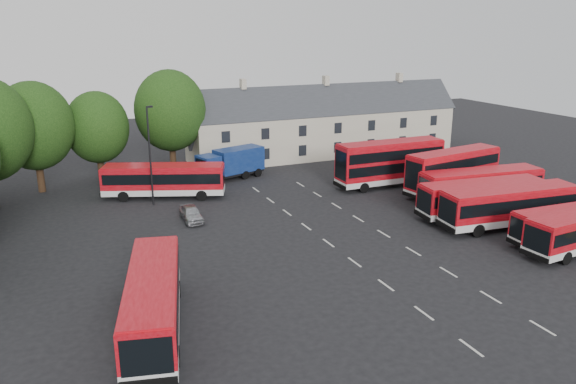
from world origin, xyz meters
name	(u,v)px	position (x,y,z in m)	size (l,w,h in m)	color
ground	(341,252)	(0.00, 0.00, 0.00)	(140.00, 140.00, 0.00)	black
lane_markings	(357,238)	(2.50, 2.00, 0.01)	(5.15, 33.80, 0.01)	beige
treeline	(25,138)	(-20.74, 19.36, 6.68)	(29.92, 32.59, 12.01)	black
terrace_houses	(325,125)	(14.00, 30.00, 3.86)	(35.70, 7.13, 10.06)	beige
bus_row_b	(571,222)	(17.04, -5.25, 1.69)	(10.03, 2.70, 2.81)	silver
bus_row_c	(510,204)	(15.33, -0.73, 2.02)	(12.12, 3.87, 3.37)	silver
bus_row_d	(482,196)	(15.04, 2.21, 1.93)	(11.57, 3.85, 3.21)	silver
bus_row_e	(481,184)	(17.47, 5.05, 1.99)	(11.96, 4.00, 3.32)	silver
bus_dd_south	(453,169)	(17.38, 8.97, 2.49)	(10.90, 3.98, 4.37)	silver
bus_dd_north	(390,161)	(13.23, 13.80, 2.69)	(11.53, 2.79, 4.72)	silver
bus_west	(153,297)	(-14.68, -5.62, 1.98)	(5.26, 11.95, 3.29)	silver
bus_north	(164,178)	(-9.08, 18.95, 1.96)	(11.69, 6.61, 3.26)	silver
box_truck	(232,162)	(-0.91, 23.02, 1.85)	(7.90, 4.45, 3.30)	black
silver_car	(191,213)	(-8.39, 11.31, 0.66)	(1.56, 3.87, 1.32)	#A6A9AE
lamppost	(150,153)	(-10.53, 17.06, 4.92)	(0.64, 0.37, 9.22)	black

